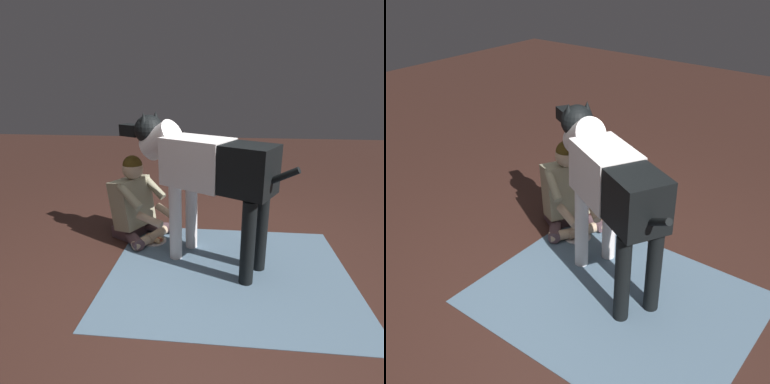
{
  "view_description": "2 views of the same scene",
  "coord_description": "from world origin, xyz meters",
  "views": [
    {
      "loc": [
        -0.09,
        2.29,
        1.52
      ],
      "look_at": [
        0.2,
        -0.6,
        0.54
      ],
      "focal_mm": 29.93,
      "sensor_mm": 36.0,
      "label": 1
    },
    {
      "loc": [
        -1.67,
        2.3,
        2.46
      ],
      "look_at": [
        0.46,
        -0.43,
        0.58
      ],
      "focal_mm": 44.62,
      "sensor_mm": 36.0,
      "label": 2
    }
  ],
  "objects": [
    {
      "name": "person_sitting_on_floor",
      "position": [
        0.79,
        -0.69,
        0.35
      ],
      "size": [
        0.72,
        0.63,
        0.86
      ],
      "color": "#553D44",
      "rests_on": "ground"
    },
    {
      "name": "ground_plane",
      "position": [
        0.0,
        0.0,
        0.0
      ],
      "size": [
        14.64,
        14.64,
        0.0
      ],
      "primitive_type": "plane",
      "color": "#37201A"
    },
    {
      "name": "hot_dog_on_plate",
      "position": [
        0.59,
        -0.58,
        0.02
      ],
      "size": [
        0.25,
        0.25,
        0.06
      ],
      "color": "silver",
      "rests_on": "ground"
    },
    {
      "name": "area_rug",
      "position": [
        -0.16,
        -0.1,
        0.0
      ],
      "size": [
        2.0,
        1.64,
        0.01
      ],
      "primitive_type": "cube",
      "color": "slate",
      "rests_on": "ground"
    },
    {
      "name": "large_dog",
      "position": [
        0.08,
        -0.31,
        0.85
      ],
      "size": [
        1.55,
        0.93,
        1.29
      ],
      "color": "white",
      "rests_on": "ground"
    }
  ]
}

